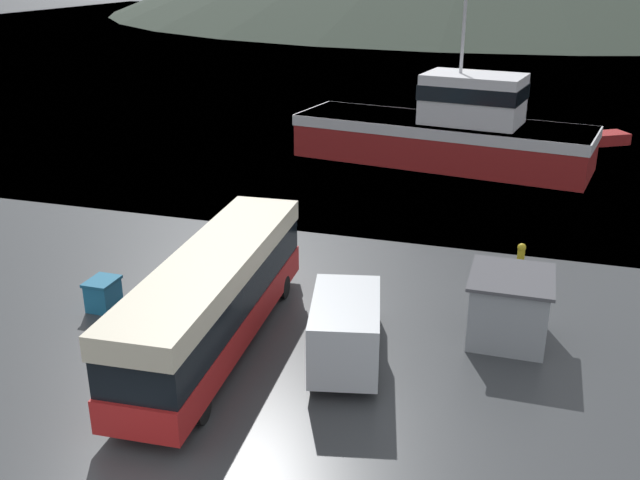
% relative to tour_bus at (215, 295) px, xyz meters
% --- Properties ---
extents(water_surface, '(240.00, 240.00, 0.00)m').
position_rel_tour_bus_xyz_m(water_surface, '(0.91, 131.36, -1.93)').
color(water_surface, slate).
rests_on(water_surface, ground).
extents(tour_bus, '(3.28, 12.10, 3.44)m').
position_rel_tour_bus_xyz_m(tour_bus, '(0.00, 0.00, 0.00)').
color(tour_bus, red).
rests_on(tour_bus, ground).
extents(delivery_van, '(3.33, 6.06, 2.40)m').
position_rel_tour_bus_xyz_m(delivery_van, '(4.40, 0.50, -0.66)').
color(delivery_van, silver).
rests_on(delivery_van, ground).
extents(fishing_boat, '(19.54, 8.55, 10.85)m').
position_rel_tour_bus_xyz_m(fishing_boat, '(4.21, 26.03, 0.25)').
color(fishing_boat, maroon).
rests_on(fishing_boat, water_surface).
extents(storage_bin, '(1.03, 1.28, 1.18)m').
position_rel_tour_bus_xyz_m(storage_bin, '(-5.33, 1.34, -1.32)').
color(storage_bin, teal).
rests_on(storage_bin, ground).
extents(dock_kiosk, '(2.81, 3.05, 2.40)m').
position_rel_tour_bus_xyz_m(dock_kiosk, '(9.42, 3.48, -0.71)').
color(dock_kiosk, '#93999E').
rests_on(dock_kiosk, ground).
extents(small_boat, '(6.08, 4.66, 0.81)m').
position_rel_tour_bus_xyz_m(small_boat, '(13.19, 33.91, -1.52)').
color(small_boat, maroon).
rests_on(small_boat, water_surface).
extents(mooring_bollard, '(0.37, 0.37, 0.89)m').
position_rel_tour_bus_xyz_m(mooring_bollard, '(9.61, 10.55, -1.44)').
color(mooring_bollard, '#B29919').
rests_on(mooring_bollard, ground).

